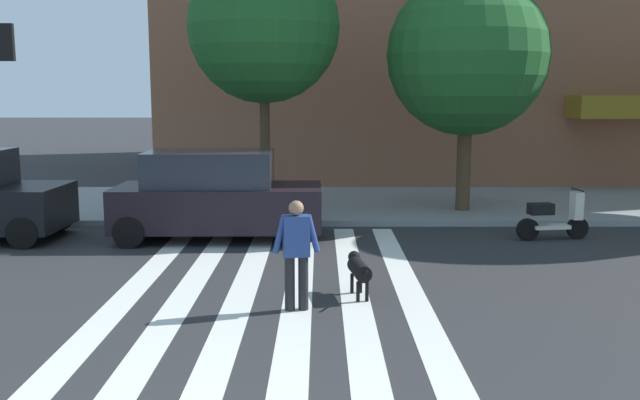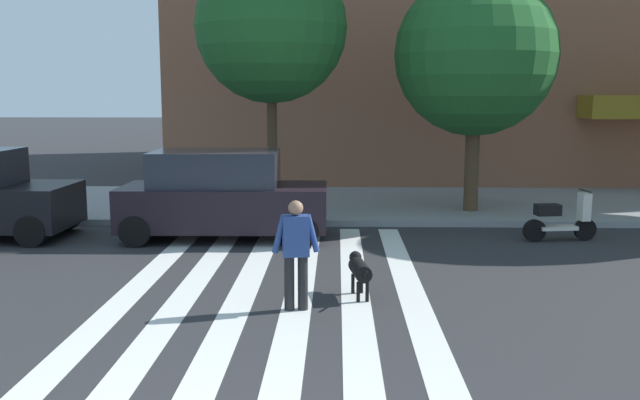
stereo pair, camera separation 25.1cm
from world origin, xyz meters
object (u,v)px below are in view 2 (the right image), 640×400
(street_tree_nearest, at_px, (271,27))
(pedestrian_dog_walker, at_px, (296,249))
(dog_on_leash, at_px, (359,269))
(parked_car_behind_first, at_px, (222,196))
(street_tree_middle, at_px, (475,55))
(parked_scooter, at_px, (561,219))

(street_tree_nearest, xyz_separation_m, pedestrian_dog_walker, (1.05, -7.70, -3.85))
(pedestrian_dog_walker, bearing_deg, dog_on_leash, 36.51)
(dog_on_leash, bearing_deg, parked_car_behind_first, 123.41)
(dog_on_leash, bearing_deg, street_tree_nearest, 105.97)
(parked_car_behind_first, bearing_deg, pedestrian_dog_walker, -69.25)
(dog_on_leash, bearing_deg, pedestrian_dog_walker, -143.49)
(street_tree_middle, distance_m, pedestrian_dog_walker, 9.56)
(pedestrian_dog_walker, height_order, dog_on_leash, pedestrian_dog_walker)
(street_tree_middle, bearing_deg, parked_scooter, -65.91)
(street_tree_middle, height_order, dog_on_leash, street_tree_middle)
(street_tree_nearest, distance_m, street_tree_middle, 5.17)
(street_tree_middle, relative_size, dog_on_leash, 5.56)
(parked_car_behind_first, height_order, pedestrian_dog_walker, parked_car_behind_first)
(parked_car_behind_first, height_order, street_tree_nearest, street_tree_nearest)
(street_tree_middle, bearing_deg, dog_on_leash, -113.03)
(parked_car_behind_first, height_order, dog_on_leash, parked_car_behind_first)
(parked_scooter, bearing_deg, street_tree_nearest, 157.35)
(parked_car_behind_first, xyz_separation_m, parked_scooter, (7.35, -0.06, -0.47))
(parked_car_behind_first, bearing_deg, parked_scooter, -0.49)
(parked_car_behind_first, distance_m, parked_scooter, 7.36)
(parked_scooter, bearing_deg, pedestrian_dog_walker, -137.41)
(parked_scooter, height_order, street_tree_nearest, street_tree_nearest)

